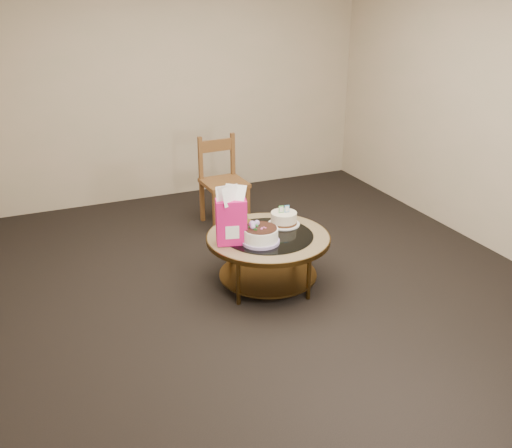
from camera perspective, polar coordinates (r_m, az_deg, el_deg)
name	(u,v)px	position (r m, az deg, el deg)	size (l,w,h in m)	color
ground	(268,284)	(4.87, 1.19, -6.03)	(5.00, 5.00, 0.00)	black
room_walls	(269,102)	(4.33, 1.36, 12.08)	(4.52, 5.02, 2.61)	tan
coffee_table	(268,244)	(4.70, 1.22, -2.00)	(1.02, 1.02, 0.46)	#533A17
decorated_cake	(260,236)	(4.51, 0.43, -1.19)	(0.30, 0.30, 0.18)	#B399D9
cream_cake	(284,219)	(4.85, 2.80, 0.53)	(0.27, 0.27, 0.17)	white
gift_bag	(231,216)	(4.43, -2.50, 0.84)	(0.26, 0.21, 0.47)	#EE1687
pillar_candle	(244,220)	(4.87, -1.17, 0.38)	(0.13, 0.13, 0.10)	#D2C056
dining_chair	(223,181)	(5.93, -3.36, 4.33)	(0.44, 0.44, 0.92)	brown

